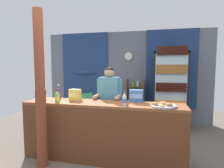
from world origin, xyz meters
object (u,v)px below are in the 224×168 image
at_px(soda_bottle_water, 124,99).
at_px(pastry_tray, 163,105).
at_px(drink_fridge, 170,85).
at_px(snack_box_biscuit, 136,96).
at_px(bottle_shelf_rack, 135,101).
at_px(soda_bottle_cola, 42,92).
at_px(stall_counter, 101,127).
at_px(snack_box_instant_noodle, 75,95).
at_px(soda_bottle_lime_soda, 57,97).
at_px(shopkeeper, 109,98).
at_px(plastic_lawn_chair, 86,108).
at_px(soda_bottle_grape_soda, 59,93).
at_px(timber_post, 40,94).

relative_size(soda_bottle_water, pastry_tray, 0.58).
bearing_deg(drink_fridge, snack_box_biscuit, -112.35).
bearing_deg(bottle_shelf_rack, soda_bottle_cola, -126.73).
height_order(stall_counter, snack_box_biscuit, snack_box_biscuit).
relative_size(stall_counter, snack_box_instant_noodle, 13.96).
bearing_deg(drink_fridge, soda_bottle_water, -112.77).
bearing_deg(soda_bottle_lime_soda, shopkeeper, 41.40).
bearing_deg(stall_counter, snack_box_biscuit, 30.40).
bearing_deg(soda_bottle_lime_soda, stall_counter, 3.20).
distance_m(drink_fridge, shopkeeper, 1.79).
xyz_separation_m(soda_bottle_cola, pastry_tray, (2.14, -0.17, -0.10)).
relative_size(plastic_lawn_chair, snack_box_biscuit, 3.88).
relative_size(bottle_shelf_rack, soda_bottle_water, 5.57).
height_order(stall_counter, bottle_shelf_rack, bottle_shelf_rack).
height_order(soda_bottle_cola, pastry_tray, soda_bottle_cola).
bearing_deg(stall_counter, plastic_lawn_chair, 119.18).
relative_size(soda_bottle_lime_soda, soda_bottle_grape_soda, 0.86).
relative_size(stall_counter, plastic_lawn_chair, 3.07).
relative_size(soda_bottle_lime_soda, snack_box_biscuit, 1.00).
xyz_separation_m(bottle_shelf_rack, plastic_lawn_chair, (-1.20, -0.60, -0.14)).
height_order(shopkeeper, pastry_tray, shopkeeper).
bearing_deg(snack_box_instant_noodle, bottle_shelf_rack, 66.23).
bearing_deg(snack_box_instant_noodle, stall_counter, -23.11).
xyz_separation_m(timber_post, drink_fridge, (2.04, 2.24, -0.04)).
bearing_deg(soda_bottle_grape_soda, snack_box_biscuit, 0.07).
relative_size(timber_post, soda_bottle_water, 10.96).
distance_m(soda_bottle_grape_soda, pastry_tray, 1.90).
distance_m(bottle_shelf_rack, pastry_tray, 2.29).
height_order(soda_bottle_cola, snack_box_biscuit, soda_bottle_cola).
height_order(stall_counter, soda_bottle_grape_soda, soda_bottle_grape_soda).
bearing_deg(soda_bottle_cola, drink_fridge, 36.18).
distance_m(timber_post, shopkeeper, 1.26).
relative_size(drink_fridge, soda_bottle_cola, 7.11).
xyz_separation_m(shopkeeper, snack_box_instant_noodle, (-0.53, -0.37, 0.10)).
bearing_deg(timber_post, snack_box_biscuit, 25.08).
relative_size(drink_fridge, snack_box_instant_noodle, 10.66).
distance_m(soda_bottle_cola, pastry_tray, 2.15).
height_order(drink_fridge, bottle_shelf_rack, drink_fridge).
distance_m(shopkeeper, pastry_tray, 1.14).
bearing_deg(drink_fridge, pastry_tray, -96.89).
bearing_deg(pastry_tray, shopkeeper, 148.93).
bearing_deg(stall_counter, snack_box_instant_noodle, 156.89).
distance_m(drink_fridge, soda_bottle_water, 2.08).
height_order(snack_box_instant_noodle, pastry_tray, snack_box_instant_noodle).
bearing_deg(soda_bottle_water, timber_post, -165.31).
xyz_separation_m(timber_post, bottle_shelf_rack, (1.16, 2.51, -0.52)).
bearing_deg(drink_fridge, soda_bottle_lime_soda, -134.63).
relative_size(stall_counter, drink_fridge, 1.31).
height_order(timber_post, soda_bottle_grape_soda, timber_post).
distance_m(plastic_lawn_chair, soda_bottle_lime_soda, 1.72).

